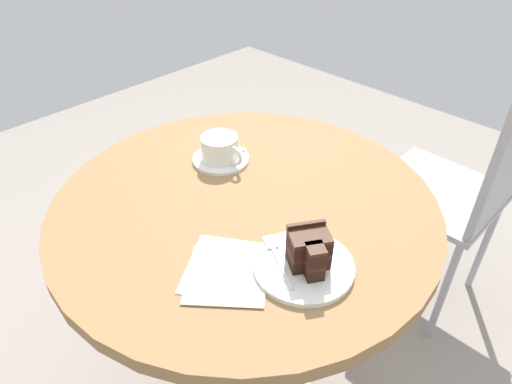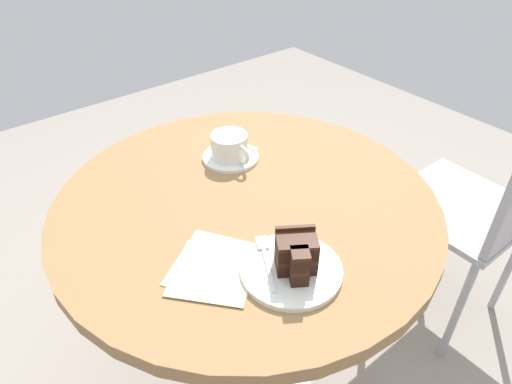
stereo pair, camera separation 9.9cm
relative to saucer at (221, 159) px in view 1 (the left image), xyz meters
The scene contains 10 objects.
ground_plane 0.75m from the saucer, 24.80° to the right, with size 4.40×4.40×0.01m, color gray.
cafe_table 0.21m from the saucer, 24.80° to the right, with size 0.88×0.88×0.72m.
saucer is the anchor object (origin of this frame).
coffee_cup 0.04m from the saucer, 43.60° to the right, with size 0.13×0.09×0.06m.
teaspoon 0.05m from the saucer, 97.17° to the left, with size 0.08×0.05×0.00m.
cake_plate 0.42m from the saucer, 20.33° to the right, with size 0.19×0.19×0.01m.
cake_slice 0.43m from the saucer, 19.31° to the right, with size 0.10×0.09×0.08m.
fork 0.38m from the saucer, 25.90° to the right, with size 0.13×0.08×0.00m.
napkin 0.39m from the saucer, 40.26° to the right, with size 0.23×0.23×0.00m.
cafe_chair 0.79m from the saucer, 56.11° to the left, with size 0.38×0.38×0.93m.
Camera 1 is at (0.59, -0.57, 1.35)m, focal length 32.00 mm.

